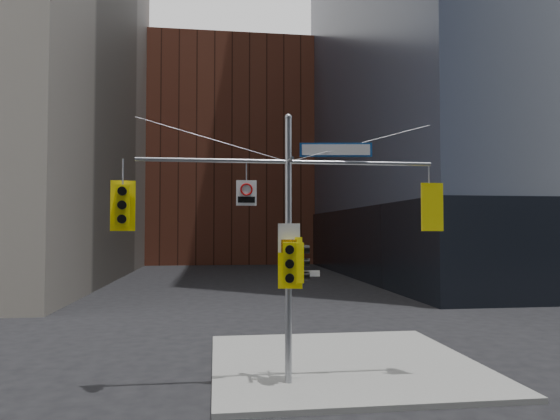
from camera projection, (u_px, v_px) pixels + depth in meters
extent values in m
plane|color=black|center=(301.00, 416.00, 11.15)|extent=(160.00, 160.00, 0.00)
cube|color=gray|center=(343.00, 363.00, 15.37)|extent=(8.00, 8.00, 0.15)
cube|color=black|center=(538.00, 242.00, 46.59)|extent=(36.40, 36.40, 6.00)
cube|color=brown|center=(229.00, 159.00, 69.17)|extent=(26.00, 20.00, 28.00)
cylinder|color=gray|center=(288.00, 251.00, 13.27)|extent=(0.18, 0.18, 7.20)
sphere|color=gray|center=(288.00, 117.00, 13.41)|extent=(0.20, 0.20, 0.20)
cylinder|color=gray|center=(213.00, 160.00, 13.11)|extent=(4.00, 0.11, 0.11)
cylinder|color=gray|center=(361.00, 163.00, 13.62)|extent=(4.00, 0.11, 0.11)
cylinder|color=gray|center=(290.00, 160.00, 13.02)|extent=(0.10, 0.70, 0.10)
cylinder|color=gray|center=(213.00, 140.00, 13.13)|extent=(4.00, 0.02, 1.12)
cylinder|color=gray|center=(360.00, 143.00, 13.65)|extent=(4.00, 0.02, 1.12)
cube|color=#FFEA0D|center=(122.00, 205.00, 12.76)|extent=(0.37, 0.28, 1.06)
cube|color=#FFEA0D|center=(123.00, 206.00, 12.94)|extent=(0.63, 0.11, 1.31)
cylinder|color=black|center=(122.00, 191.00, 12.58)|extent=(0.24, 0.19, 0.22)
cylinder|color=black|center=(122.00, 191.00, 12.66)|extent=(0.19, 0.04, 0.19)
cylinder|color=black|center=(122.00, 205.00, 12.57)|extent=(0.24, 0.19, 0.22)
cylinder|color=black|center=(122.00, 205.00, 12.65)|extent=(0.19, 0.04, 0.19)
cylinder|color=black|center=(122.00, 219.00, 12.55)|extent=(0.24, 0.19, 0.22)
cylinder|color=#0CE559|center=(122.00, 219.00, 12.63)|extent=(0.19, 0.04, 0.19)
cube|color=#FFEA0D|center=(429.00, 207.00, 13.83)|extent=(0.35, 0.25, 1.07)
cube|color=#FFEA0D|center=(432.00, 207.00, 13.65)|extent=(0.63, 0.05, 1.32)
cylinder|color=black|center=(426.00, 195.00, 14.04)|extent=(0.23, 0.17, 0.22)
cylinder|color=black|center=(427.00, 195.00, 13.96)|extent=(0.19, 0.02, 0.19)
cylinder|color=black|center=(426.00, 208.00, 14.03)|extent=(0.23, 0.17, 0.22)
cylinder|color=black|center=(427.00, 207.00, 13.95)|extent=(0.19, 0.02, 0.19)
cylinder|color=black|center=(426.00, 220.00, 14.02)|extent=(0.23, 0.17, 0.22)
cylinder|color=black|center=(427.00, 220.00, 13.94)|extent=(0.19, 0.02, 0.19)
cube|color=#FFEA0D|center=(299.00, 263.00, 13.30)|extent=(0.27, 0.36, 1.07)
cylinder|color=black|center=(306.00, 249.00, 13.32)|extent=(0.18, 0.23, 0.22)
cylinder|color=black|center=(303.00, 249.00, 13.32)|extent=(0.03, 0.19, 0.19)
cylinder|color=black|center=(306.00, 263.00, 13.31)|extent=(0.18, 0.23, 0.22)
cylinder|color=black|center=(303.00, 263.00, 13.30)|extent=(0.03, 0.19, 0.19)
cylinder|color=black|center=(306.00, 276.00, 13.29)|extent=(0.18, 0.23, 0.22)
cylinder|color=black|center=(303.00, 276.00, 13.29)|extent=(0.03, 0.19, 0.19)
cube|color=#FFEA0D|center=(290.00, 263.00, 12.98)|extent=(0.39, 0.31, 1.10)
cube|color=#FFEA0D|center=(290.00, 263.00, 13.17)|extent=(0.64, 0.16, 1.36)
cylinder|color=black|center=(290.00, 250.00, 12.79)|extent=(0.26, 0.21, 0.23)
cylinder|color=black|center=(290.00, 249.00, 12.87)|extent=(0.20, 0.06, 0.20)
cylinder|color=black|center=(290.00, 264.00, 12.77)|extent=(0.26, 0.21, 0.23)
cylinder|color=black|center=(290.00, 264.00, 12.86)|extent=(0.20, 0.06, 0.20)
cylinder|color=black|center=(290.00, 278.00, 12.76)|extent=(0.26, 0.21, 0.23)
cylinder|color=black|center=(290.00, 278.00, 12.84)|extent=(0.20, 0.06, 0.20)
cube|color=navy|center=(336.00, 150.00, 13.55)|extent=(1.96, 0.31, 0.38)
cube|color=silver|center=(336.00, 150.00, 13.52)|extent=(1.84, 0.26, 0.29)
cube|color=silver|center=(246.00, 193.00, 13.17)|extent=(0.54, 0.05, 0.67)
torus|color=#B20A0A|center=(246.00, 189.00, 13.15)|extent=(0.33, 0.06, 0.33)
cube|color=black|center=(246.00, 200.00, 13.14)|extent=(0.45, 0.03, 0.16)
cube|color=silver|center=(289.00, 238.00, 13.17)|extent=(0.59, 0.04, 0.77)
cube|color=#D88C00|center=(289.00, 246.00, 13.14)|extent=(0.43, 0.01, 0.34)
cube|color=silver|center=(305.00, 273.00, 13.31)|extent=(0.79, 0.10, 0.16)
cube|color=#145926|center=(286.00, 284.00, 13.68)|extent=(0.07, 0.78, 0.16)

